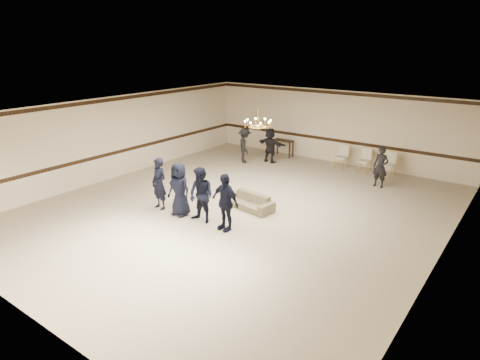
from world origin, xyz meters
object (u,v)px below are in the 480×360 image
object	(u,v)px
adult_left	(245,145)
boy_c	(201,195)
adult_right	(381,167)
banquet_chair_right	(389,165)
banquet_chair_left	(342,157)
banquet_chair_mid	(364,161)
adult_mid	(270,145)
console_table	(283,148)
boy_b	(179,189)
boy_d	(225,202)
chandelier	(258,117)
boy_a	(159,184)
settee	(249,201)

from	to	relation	value
adult_left	boy_c	bearing A→B (deg)	159.92
adult_right	banquet_chair_right	bearing A→B (deg)	101.31
banquet_chair_left	banquet_chair_mid	world-z (taller)	same
banquet_chair_right	adult_left	bearing A→B (deg)	-165.13
adult_right	banquet_chair_left	distance (m)	2.56
adult_mid	console_table	bearing A→B (deg)	-84.93
boy_b	boy_d	size ratio (longest dim) A/B	1.00
chandelier	banquet_chair_right	distance (m)	6.41
adult_right	banquet_chair_right	distance (m)	1.44
adult_right	banquet_chair_left	world-z (taller)	adult_right
banquet_chair_left	boy_a	bearing A→B (deg)	-107.40
boy_b	boy_a	bearing A→B (deg)	-179.93
boy_b	banquet_chair_mid	bearing A→B (deg)	68.67
adult_right	banquet_chair_mid	world-z (taller)	adult_right
boy_a	banquet_chair_mid	size ratio (longest dim) A/B	1.69
banquet_chair_left	console_table	size ratio (longest dim) A/B	1.06
chandelier	banquet_chair_left	distance (m)	5.81
boy_d	chandelier	bearing A→B (deg)	110.13
boy_d	adult_mid	world-z (taller)	boy_d
settee	boy_d	bearing A→B (deg)	-70.70
banquet_chair_left	adult_right	bearing A→B (deg)	-30.33
boy_b	banquet_chair_right	bearing A→B (deg)	62.55
banquet_chair_left	console_table	distance (m)	3.01
boy_a	banquet_chair_left	bearing A→B (deg)	75.88
adult_right	banquet_chair_mid	distance (m)	1.82
banquet_chair_left	banquet_chair_right	xyz separation A→B (m)	(2.00, 0.00, 0.00)
adult_left	adult_mid	world-z (taller)	same
boy_c	banquet_chair_right	size ratio (longest dim) A/B	1.69
boy_b	boy_d	world-z (taller)	same
boy_d	console_table	bearing A→B (deg)	116.28
adult_right	banquet_chair_right	xyz separation A→B (m)	(-0.12, 1.41, -0.27)
adult_right	banquet_chair_mid	xyz separation A→B (m)	(-1.12, 1.41, -0.27)
boy_a	banquet_chair_mid	distance (m)	8.69
boy_b	boy_c	bearing A→B (deg)	0.07
adult_left	console_table	world-z (taller)	adult_left
boy_c	adult_mid	bearing A→B (deg)	105.73
boy_b	adult_left	size ratio (longest dim) A/B	1.10
adult_right	boy_c	bearing A→B (deg)	-110.54
boy_d	banquet_chair_right	size ratio (longest dim) A/B	1.69
chandelier	boy_b	size ratio (longest dim) A/B	0.55
settee	console_table	bearing A→B (deg)	118.51
adult_left	banquet_chair_left	xyz separation A→B (m)	(3.88, 1.71, -0.27)
chandelier	boy_d	distance (m)	3.27
adult_left	chandelier	bearing A→B (deg)	176.41
adult_mid	adult_right	bearing A→B (deg)	179.85
chandelier	banquet_chair_right	world-z (taller)	chandelier
banquet_chair_left	banquet_chair_mid	distance (m)	1.00
banquet_chair_mid	banquet_chair_right	size ratio (longest dim) A/B	1.00
boy_a	boy_c	bearing A→B (deg)	6.63
adult_left	console_table	xyz separation A→B (m)	(0.88, 1.91, -0.38)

